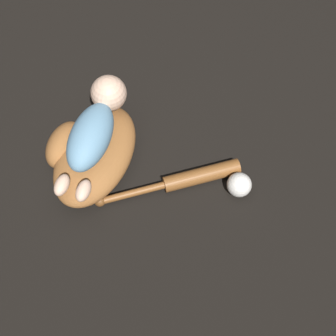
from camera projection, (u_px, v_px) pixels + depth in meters
name	position (u px, v px, depth m)	size (l,w,h in m)	color
ground_plane	(112.00, 174.00, 1.37)	(6.00, 6.00, 0.00)	black
baseball_glove	(90.00, 153.00, 1.35)	(0.36, 0.27, 0.10)	#935B2D
baby_figure	(95.00, 125.00, 1.28)	(0.38, 0.11, 0.10)	#6693B2
baseball_bat	(187.00, 179.00, 1.34)	(0.25, 0.38, 0.05)	brown
baseball	(239.00, 185.00, 1.32)	(0.07, 0.07, 0.07)	white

